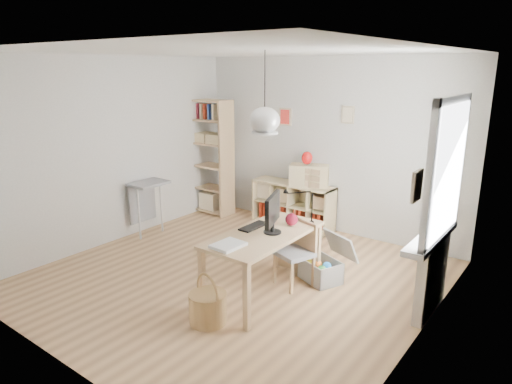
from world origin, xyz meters
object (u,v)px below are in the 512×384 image
Objects in this scene: chair at (298,249)px; monitor at (273,212)px; storage_chest at (323,265)px; drawer_chest at (309,175)px; cube_shelf at (293,207)px; desk at (264,241)px; tall_bookshelf at (210,152)px.

monitor reaches higher than chair.
chair is at bearing -97.85° from storage_chest.
storage_chest is 1.93m from drawer_chest.
desk is at bearing -65.39° from cube_shelf.
cube_shelf is 1.79× the size of chair.
drawer_chest is (-0.88, 1.74, 0.44)m from chair.
storage_chest is at bearing -77.38° from drawer_chest.
tall_bookshelf is 3.20m from chair.
tall_bookshelf is 3.34× the size of drawer_chest.
storage_chest is (2.94, -1.20, -0.91)m from tall_bookshelf.
chair is 1.31× the size of drawer_chest.
tall_bookshelf is (-1.56, -0.28, 0.79)m from cube_shelf.
chair is 1.05× the size of storage_chest.
tall_bookshelf is at bearing 123.83° from monitor.
drawer_chest is at bearing 150.02° from storage_chest.
cube_shelf is 2.88× the size of monitor.
monitor is (-0.28, -0.69, 0.82)m from storage_chest.
tall_bookshelf is 4.12× the size of monitor.
chair reaches higher than desk.
cube_shelf is at bearing 95.93° from monitor.
cube_shelf is 2.02m from storage_chest.
tall_bookshelf is at bearing 170.79° from chair.
drawer_chest is (-0.71, 2.19, 0.23)m from desk.
monitor is (2.65, -1.89, -0.09)m from tall_bookshelf.
cube_shelf is 2.34× the size of drawer_chest.
desk is 0.35m from monitor.
storage_chest is 1.11m from monitor.
tall_bookshelf is 2.67× the size of storage_chest.
tall_bookshelf is at bearing 163.33° from drawer_chest.
drawer_chest is (1.87, 0.24, -0.20)m from tall_bookshelf.
desk is at bearing -95.93° from drawer_chest.
chair reaches higher than storage_chest.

